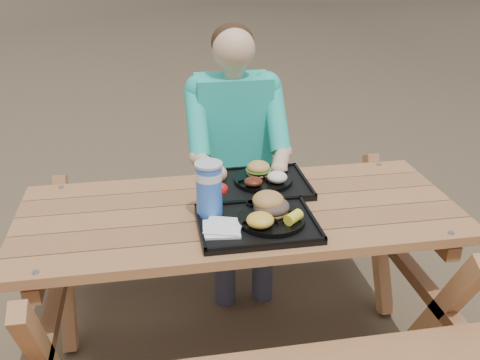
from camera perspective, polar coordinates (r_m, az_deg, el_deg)
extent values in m
plane|color=#999999|center=(2.63, 0.00, -17.68)|extent=(60.00, 60.00, 0.00)
cube|color=black|center=(2.06, 1.83, -4.78)|extent=(0.45, 0.35, 0.02)
cube|color=black|center=(2.38, 1.82, -0.58)|extent=(0.45, 0.35, 0.02)
cylinder|color=black|center=(2.06, 3.37, -4.22)|extent=(0.26, 0.26, 0.02)
cylinder|color=black|center=(2.38, 2.48, 0.01)|extent=(0.26, 0.26, 0.02)
cube|color=white|center=(2.00, -1.99, -5.17)|extent=(0.15, 0.15, 0.02)
cylinder|color=blue|center=(2.08, -3.31, -1.07)|extent=(0.10, 0.10, 0.21)
cylinder|color=black|center=(2.15, 1.32, -2.69)|extent=(0.05, 0.05, 0.03)
cylinder|color=yellow|center=(2.18, 2.44, -2.35)|extent=(0.05, 0.05, 0.03)
ellipsoid|color=yellow|center=(1.98, 2.17, -4.29)|extent=(0.10, 0.10, 0.05)
cube|color=black|center=(2.36, -2.55, -0.46)|extent=(0.04, 0.15, 0.01)
ellipsoid|color=#541F10|center=(2.30, 1.43, -0.18)|extent=(0.08, 0.08, 0.04)
ellipsoid|color=white|center=(2.33, 3.99, 0.31)|extent=(0.09, 0.09, 0.05)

